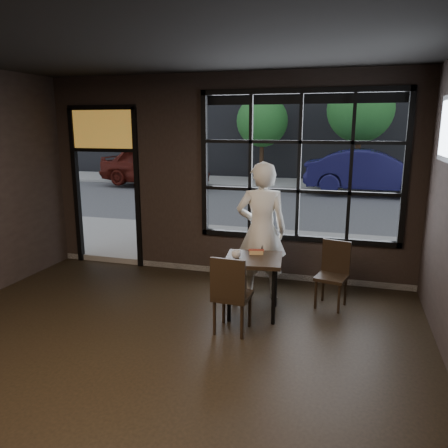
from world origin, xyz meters
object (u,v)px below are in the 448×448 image
(cafe_table, at_px, (253,286))
(man, at_px, (261,231))
(navy_car, at_px, (372,172))
(chair_near, at_px, (233,293))

(cafe_table, xyz_separation_m, man, (-0.03, 0.63, 0.58))
(navy_car, bearing_deg, cafe_table, 171.54)
(man, distance_m, navy_car, 10.32)
(cafe_table, height_order, chair_near, chair_near)
(chair_near, relative_size, man, 0.49)
(cafe_table, xyz_separation_m, navy_car, (1.83, 10.78, 0.47))
(chair_near, bearing_deg, cafe_table, -100.68)
(navy_car, bearing_deg, man, 170.80)
(cafe_table, relative_size, man, 0.40)
(man, bearing_deg, chair_near, 71.68)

